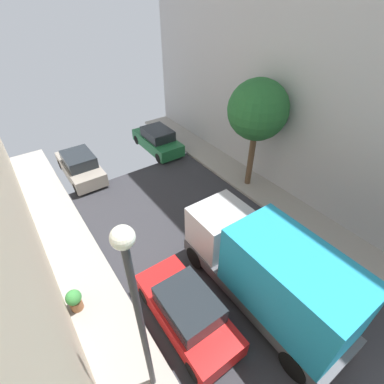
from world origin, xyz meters
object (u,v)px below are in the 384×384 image
at_px(parked_car_right_2, 157,140).
at_px(potted_plant_1, 74,300).
at_px(street_tree_1, 258,111).
at_px(lamp_post, 137,305).
at_px(parked_car_left_3, 187,311).
at_px(delivery_truck, 269,272).
at_px(parked_car_left_4, 80,166).

relative_size(parked_car_right_2, potted_plant_1, 4.56).
xyz_separation_m(street_tree_1, lamp_post, (-9.42, -5.76, -0.22)).
height_order(parked_car_left_3, delivery_truck, delivery_truck).
bearing_deg(lamp_post, parked_car_left_3, 27.53).
distance_m(delivery_truck, lamp_post, 5.22).
xyz_separation_m(parked_car_left_4, lamp_post, (-1.90, -12.16, 3.53)).
bearing_deg(lamp_post, delivery_truck, 0.46).
distance_m(delivery_truck, potted_plant_1, 6.82).
distance_m(street_tree_1, potted_plant_1, 11.37).
bearing_deg(potted_plant_1, parked_car_right_2, 46.32).
xyz_separation_m(potted_plant_1, lamp_post, (1.08, -3.64, 3.59)).
xyz_separation_m(parked_car_left_3, parked_car_right_2, (5.40, 11.42, 0.00)).
bearing_deg(potted_plant_1, delivery_truck, -32.40).
xyz_separation_m(delivery_truck, potted_plant_1, (-5.68, 3.60, -1.13)).
xyz_separation_m(parked_car_left_4, potted_plant_1, (-2.98, -8.52, -0.06)).
bearing_deg(parked_car_right_2, potted_plant_1, -133.68).
relative_size(delivery_truck, potted_plant_1, 7.17).
bearing_deg(parked_car_left_4, lamp_post, -98.88).
bearing_deg(parked_car_left_4, street_tree_1, -40.41).
relative_size(parked_car_left_4, parked_car_right_2, 1.00).
xyz_separation_m(parked_car_right_2, delivery_truck, (-2.70, -12.38, 1.07)).
bearing_deg(lamp_post, parked_car_left_4, 81.12).
bearing_deg(potted_plant_1, parked_car_left_4, 70.73).
bearing_deg(parked_car_left_3, potted_plant_1, 138.35).
height_order(potted_plant_1, lamp_post, lamp_post).
xyz_separation_m(parked_car_left_3, street_tree_1, (7.52, 4.77, 3.75)).
height_order(parked_car_left_4, delivery_truck, delivery_truck).
bearing_deg(lamp_post, parked_car_right_2, 59.54).
bearing_deg(parked_car_left_3, parked_car_right_2, 64.70).
relative_size(parked_car_right_2, street_tree_1, 0.72).
xyz_separation_m(parked_car_left_4, street_tree_1, (7.52, -6.40, 3.75)).
height_order(parked_car_left_3, lamp_post, lamp_post).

